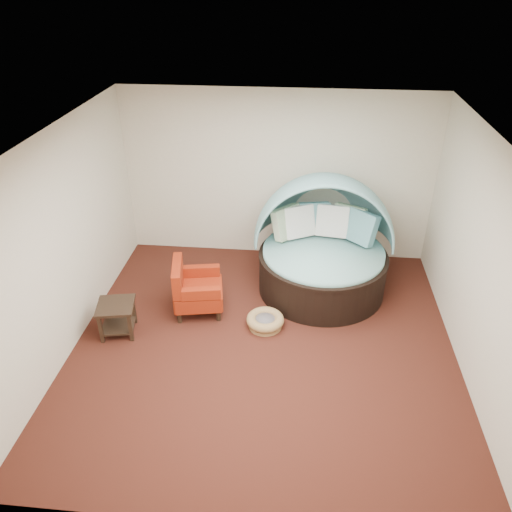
# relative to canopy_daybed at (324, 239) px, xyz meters

# --- Properties ---
(floor) EXTENTS (5.00, 5.00, 0.00)m
(floor) POSITION_rel_canopy_daybed_xyz_m (-0.77, -1.52, -0.82)
(floor) COLOR #481E14
(floor) RESTS_ON ground
(wall_back) EXTENTS (5.00, 0.00, 5.00)m
(wall_back) POSITION_rel_canopy_daybed_xyz_m (-0.77, 0.98, 0.58)
(wall_back) COLOR beige
(wall_back) RESTS_ON floor
(wall_front) EXTENTS (5.00, 0.00, 5.00)m
(wall_front) POSITION_rel_canopy_daybed_xyz_m (-0.77, -4.02, 0.58)
(wall_front) COLOR beige
(wall_front) RESTS_ON floor
(wall_left) EXTENTS (0.00, 5.00, 5.00)m
(wall_left) POSITION_rel_canopy_daybed_xyz_m (-3.27, -1.52, 0.58)
(wall_left) COLOR beige
(wall_left) RESTS_ON floor
(wall_right) EXTENTS (0.00, 5.00, 5.00)m
(wall_right) POSITION_rel_canopy_daybed_xyz_m (1.73, -1.52, 0.58)
(wall_right) COLOR beige
(wall_right) RESTS_ON floor
(ceiling) EXTENTS (5.00, 5.00, 0.00)m
(ceiling) POSITION_rel_canopy_daybed_xyz_m (-0.77, -1.52, 1.98)
(ceiling) COLOR white
(ceiling) RESTS_ON wall_back
(canopy_daybed) EXTENTS (2.11, 1.98, 1.78)m
(canopy_daybed) POSITION_rel_canopy_daybed_xyz_m (0.00, 0.00, 0.00)
(canopy_daybed) COLOR black
(canopy_daybed) RESTS_ON floor
(pet_basket) EXTENTS (0.61, 0.61, 0.18)m
(pet_basket) POSITION_rel_canopy_daybed_xyz_m (-0.78, -1.13, -0.73)
(pet_basket) COLOR olive
(pet_basket) RESTS_ON floor
(red_armchair) EXTENTS (0.80, 0.80, 0.80)m
(red_armchair) POSITION_rel_canopy_daybed_xyz_m (-1.82, -0.84, -0.45)
(red_armchair) COLOR black
(red_armchair) RESTS_ON floor
(side_table) EXTENTS (0.57, 0.57, 0.46)m
(side_table) POSITION_rel_canopy_daybed_xyz_m (-2.77, -1.44, -0.52)
(side_table) COLOR black
(side_table) RESTS_ON floor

